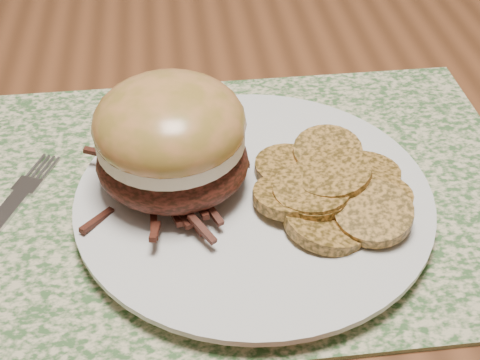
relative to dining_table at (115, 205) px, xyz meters
name	(u,v)px	position (x,y,z in m)	size (l,w,h in m)	color
dining_table	(115,205)	(0.00, 0.00, 0.00)	(1.50, 0.90, 0.75)	brown
placemat	(251,191)	(0.12, -0.09, 0.08)	(0.45, 0.33, 0.00)	#385C2F
dinner_plate	(254,201)	(0.12, -0.11, 0.09)	(0.26, 0.26, 0.02)	silver
pork_sandwich	(171,140)	(0.06, -0.09, 0.14)	(0.15, 0.15, 0.09)	black
roasted_potatoes	(329,188)	(0.18, -0.12, 0.11)	(0.14, 0.14, 0.03)	#A26F2F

